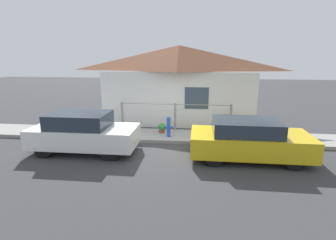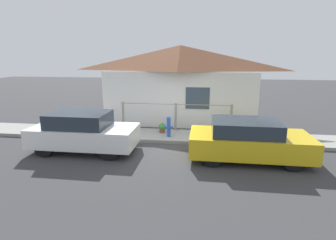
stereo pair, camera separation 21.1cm
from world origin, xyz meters
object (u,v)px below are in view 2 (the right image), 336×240
Objects in this scene: car_left at (83,132)px; fire_hydrant at (169,126)px; potted_plant_near_hydrant at (162,128)px; car_right at (248,140)px.

fire_hydrant is at bearing 30.25° from car_left.
car_left reaches higher than potted_plant_near_hydrant.
car_right is 3.95m from potted_plant_near_hydrant.
car_right is at bearing -34.60° from potted_plant_near_hydrant.
fire_hydrant is at bearing -56.41° from potted_plant_near_hydrant.
car_right is at bearing -30.51° from fire_hydrant.
car_left is at bearing 179.90° from car_right.
potted_plant_near_hydrant is (-0.36, 0.54, -0.22)m from fire_hydrant.
car_right is 9.15× the size of potted_plant_near_hydrant.
car_right reaches higher than potted_plant_near_hydrant.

